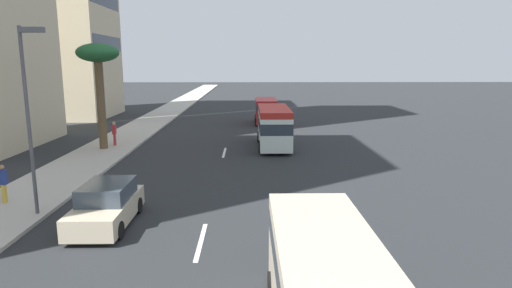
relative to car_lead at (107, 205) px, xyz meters
The scene contains 12 objects.
ground_plane 19.73m from the car_lead, 10.87° to the right, with size 198.00×198.00×0.00m, color #26282B.
sidewalk_right 19.92m from the car_lead, 13.41° to the left, with size 162.00×3.90×0.15m, color #B2ADA3.
lane_stripe_mid 4.14m from the car_lead, 114.08° to the right, with size 3.20×0.16×0.01m, color silver.
lane_stripe_far 13.68m from the car_lead, 15.79° to the right, with size 3.20×0.16×0.01m, color silver.
car_lead is the anchor object (origin of this frame).
van_second 28.21m from the car_lead, 14.65° to the right, with size 5.36×2.19×2.47m.
minibus_third 16.70m from the car_lead, 25.61° to the right, with size 6.69×2.29×2.88m.
van_fourth 9.83m from the car_lead, 134.58° to the right, with size 5.20×2.23×2.53m.
pedestrian_near_lamp 5.57m from the car_lead, 66.20° to the left, with size 0.30×0.36×1.66m.
pedestrian_mid_block 15.79m from the car_lead, 15.87° to the left, with size 0.32×0.22×1.71m.
palm_tree 15.82m from the car_lead, 18.65° to the left, with size 2.81×2.81×7.19m.
street_lamp 4.92m from the car_lead, 73.51° to the left, with size 0.24×0.97×7.25m.
Camera 1 is at (-3.48, -1.65, 6.08)m, focal length 30.19 mm.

